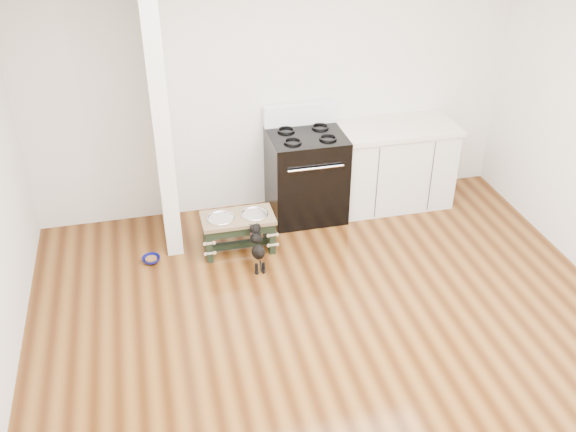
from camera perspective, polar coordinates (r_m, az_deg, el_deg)
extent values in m
plane|color=#42210B|center=(5.20, 5.08, -12.21)|extent=(5.00, 5.00, 0.00)
plane|color=silver|center=(6.56, -1.20, 11.63)|extent=(5.00, 0.00, 5.00)
plane|color=white|center=(3.87, 7.03, 18.07)|extent=(5.00, 5.00, 0.00)
cube|color=silver|center=(6.06, -11.42, 9.26)|extent=(0.15, 0.80, 2.70)
cube|color=black|center=(6.67, 1.62, 3.61)|extent=(0.76, 0.65, 0.92)
cube|color=black|center=(6.44, 2.33, 1.87)|extent=(0.58, 0.02, 0.50)
cylinder|color=silver|center=(6.25, 2.49, 4.24)|extent=(0.56, 0.02, 0.02)
cube|color=white|center=(6.67, 1.08, 9.02)|extent=(0.76, 0.08, 0.22)
torus|color=black|center=(6.30, 0.43, 6.64)|extent=(0.18, 0.18, 0.02)
torus|color=black|center=(6.39, 3.58, 6.94)|extent=(0.18, 0.18, 0.02)
torus|color=black|center=(6.55, -0.17, 7.64)|extent=(0.18, 0.18, 0.02)
torus|color=black|center=(6.63, 2.89, 7.93)|extent=(0.18, 0.18, 0.02)
cube|color=silver|center=(7.00, 9.36, 4.32)|extent=(1.20, 0.60, 0.86)
cube|color=beige|center=(6.81, 9.69, 7.72)|extent=(1.24, 0.64, 0.05)
cube|color=black|center=(6.98, 9.88, 0.58)|extent=(1.20, 0.06, 0.10)
cube|color=black|center=(6.22, -7.18, -2.01)|extent=(0.06, 0.33, 0.34)
cube|color=black|center=(6.30, -1.69, -1.31)|extent=(0.06, 0.33, 0.34)
cube|color=black|center=(6.06, -4.22, -1.42)|extent=(0.55, 0.03, 0.09)
cube|color=black|center=(6.32, -4.38, -2.53)|extent=(0.55, 0.06, 0.06)
cube|color=brown|center=(6.15, -4.49, -0.18)|extent=(0.69, 0.37, 0.04)
cylinder|color=silver|center=(6.13, -5.98, -0.35)|extent=(0.24, 0.24, 0.04)
cylinder|color=silver|center=(6.17, -3.01, 0.02)|extent=(0.24, 0.24, 0.04)
torus|color=silver|center=(6.12, -5.99, -0.17)|extent=(0.27, 0.27, 0.02)
torus|color=silver|center=(6.16, -3.02, 0.20)|extent=(0.27, 0.27, 0.02)
cylinder|color=black|center=(5.98, -2.82, -4.69)|extent=(0.03, 0.03, 0.10)
cylinder|color=black|center=(5.99, -2.19, -4.61)|extent=(0.03, 0.03, 0.10)
sphere|color=black|center=(6.00, -2.79, -5.06)|extent=(0.04, 0.04, 0.04)
sphere|color=black|center=(6.01, -2.17, -4.98)|extent=(0.04, 0.04, 0.04)
ellipsoid|color=black|center=(5.96, -2.66, -3.21)|extent=(0.12, 0.28, 0.25)
sphere|color=black|center=(5.98, -2.86, -1.95)|extent=(0.11, 0.11, 0.11)
sphere|color=black|center=(5.97, -2.94, -1.16)|extent=(0.10, 0.10, 0.10)
sphere|color=black|center=(6.02, -3.36, -0.87)|extent=(0.03, 0.03, 0.03)
sphere|color=black|center=(6.03, -2.76, -0.79)|extent=(0.03, 0.03, 0.03)
cylinder|color=black|center=(5.92, -2.44, -4.44)|extent=(0.02, 0.08, 0.09)
torus|color=#BF3868|center=(5.97, -2.90, -1.54)|extent=(0.09, 0.06, 0.09)
imported|color=#0D0F5D|center=(6.28, -12.06, -3.81)|extent=(0.21, 0.21, 0.05)
cylinder|color=brown|center=(6.27, -12.07, -3.78)|extent=(0.11, 0.11, 0.02)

